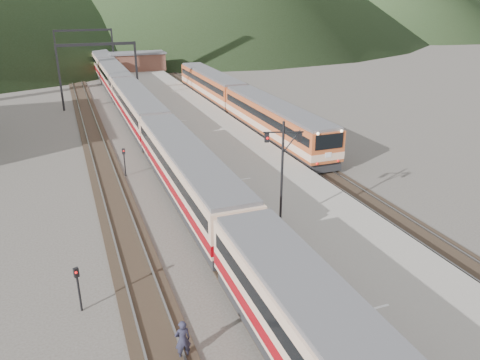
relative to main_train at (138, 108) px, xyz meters
name	(u,v)px	position (x,y,z in m)	size (l,w,h in m)	color
track_main	(146,136)	(0.00, -4.24, -2.00)	(2.60, 200.00, 0.23)	black
track_far	(96,141)	(-5.00, -4.24, -2.00)	(2.60, 200.00, 0.23)	black
track_second	(251,125)	(11.50, -4.24, -2.00)	(2.60, 200.00, 0.23)	black
platform	(205,131)	(5.60, -6.24, -1.57)	(8.00, 100.00, 1.00)	gray
gantry_near	(98,63)	(-2.85, 10.76, 3.52)	(9.55, 0.25, 8.00)	black
gantry_far	(84,44)	(-2.85, 35.76, 3.52)	(9.55, 0.25, 8.00)	black
station_shed	(138,61)	(5.60, 33.76, 0.50)	(9.40, 4.40, 3.10)	brown
main_train	(138,108)	(0.00, 0.00, 0.00)	(3.01, 103.36, 3.68)	#D6B194
second_train	(238,100)	(11.50, -0.03, -0.02)	(2.98, 40.58, 3.64)	#AE4F27
signal_mast	(282,163)	(3.48, -28.48, 2.73)	(2.12, 0.79, 6.18)	black
short_signal_b	(124,158)	(-3.55, -14.66, -0.61)	(0.26, 0.22, 2.27)	black
short_signal_c	(78,284)	(-7.90, -31.30, -0.61)	(0.26, 0.22, 2.27)	black
worker	(183,340)	(-4.27, -35.88, -1.18)	(0.65, 0.42, 1.77)	#212132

